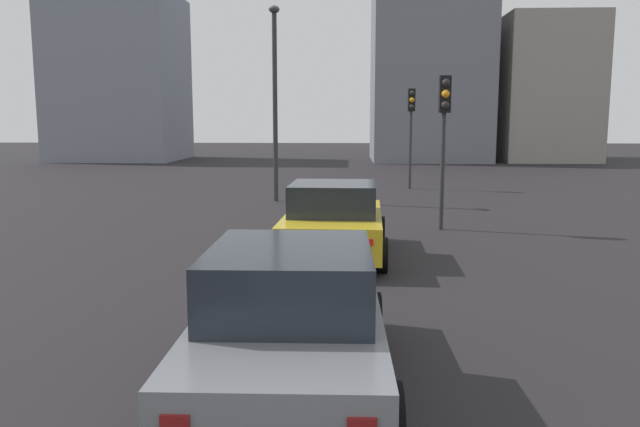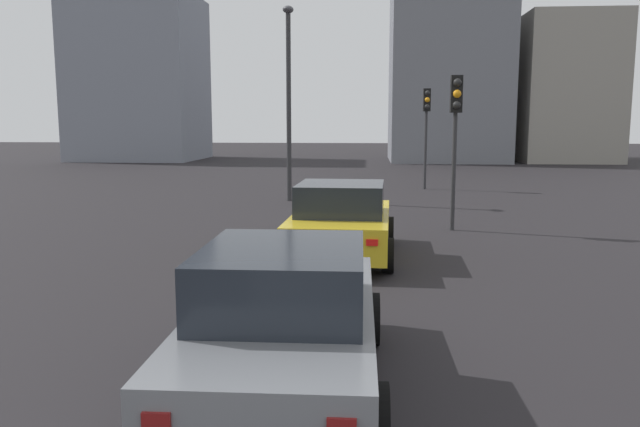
% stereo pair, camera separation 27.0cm
% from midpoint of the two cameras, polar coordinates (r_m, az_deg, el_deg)
% --- Properties ---
extents(car_yellow_lead, '(4.20, 2.21, 1.52)m').
position_cam_midpoint_polar(car_yellow_lead, '(12.52, 0.66, -0.71)').
color(car_yellow_lead, gold).
rests_on(car_yellow_lead, ground_plane).
extents(car_grey_second, '(4.34, 2.01, 1.52)m').
position_cam_midpoint_polar(car_grey_second, '(6.35, -3.81, -9.76)').
color(car_grey_second, slate).
rests_on(car_grey_second, ground_plane).
extents(traffic_light_near_left, '(0.32, 0.29, 4.03)m').
position_cam_midpoint_polar(traffic_light_near_left, '(25.60, 8.03, 8.71)').
color(traffic_light_near_left, '#2D2D30').
rests_on(traffic_light_near_left, ground_plane).
extents(traffic_light_near_right, '(0.32, 0.28, 3.83)m').
position_cam_midpoint_polar(traffic_light_near_right, '(15.85, 10.80, 8.42)').
color(traffic_light_near_right, '#2D2D30').
rests_on(traffic_light_near_right, ground_plane).
extents(street_lamp_kerbside, '(0.56, 0.36, 6.53)m').
position_cam_midpoint_polar(street_lamp_kerbside, '(21.52, -4.51, 11.51)').
color(street_lamp_kerbside, '#2D2D30').
rests_on(street_lamp_kerbside, ground_plane).
extents(building_facade_left, '(9.87, 6.29, 9.86)m').
position_cam_midpoint_polar(building_facade_left, '(48.31, 19.13, 10.53)').
color(building_facade_left, gray).
rests_on(building_facade_left, ground_plane).
extents(building_facade_center, '(8.40, 7.87, 13.42)m').
position_cam_midpoint_polar(building_facade_center, '(45.64, 9.74, 13.27)').
color(building_facade_center, slate).
rests_on(building_facade_center, ground_plane).
extents(building_facade_right, '(8.02, 8.47, 11.67)m').
position_cam_midpoint_polar(building_facade_right, '(47.86, -17.99, 11.70)').
color(building_facade_right, gray).
rests_on(building_facade_right, ground_plane).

